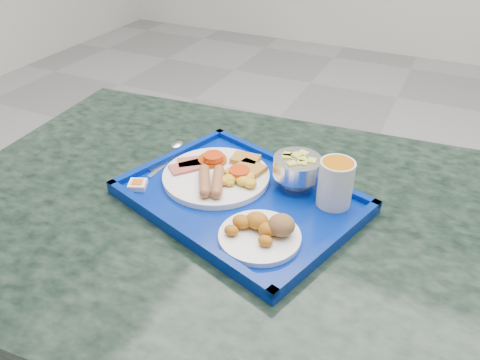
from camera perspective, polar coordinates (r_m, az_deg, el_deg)
The scene contains 10 objects.
floor at distance 1.99m, azimuth 8.92°, elevation -11.27°, with size 6.00×6.00×0.00m, color #969699.
table at distance 1.08m, azimuth 0.93°, elevation -12.62°, with size 1.37×0.96×0.82m.
tray at distance 0.96m, azimuth 0.00°, elevation -2.29°, with size 0.54×0.46×0.03m.
main_plate at distance 1.00m, azimuth -2.51°, elevation 0.69°, with size 0.23×0.23×0.04m.
bread_plate at distance 0.85m, azimuth 2.78°, elevation -6.26°, with size 0.15×0.15×0.05m.
fruit_bowl at distance 0.97m, azimuth 6.99°, elevation 1.55°, with size 0.10×0.10×0.07m.
juice_cup at distance 0.93m, azimuth 11.58°, elevation -0.24°, with size 0.07×0.07×0.10m.
spoon at distance 1.12m, azimuth -7.86°, elevation 3.72°, with size 0.07×0.15×0.01m.
knife at distance 1.08m, azimuth -8.55°, elevation 2.34°, with size 0.01×0.16×0.00m, color silver.
jam_packet at distance 1.00m, azimuth -12.37°, elevation -0.56°, with size 0.05×0.05×0.01m.
Camera 1 is at (0.32, -1.39, 1.39)m, focal length 35.00 mm.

